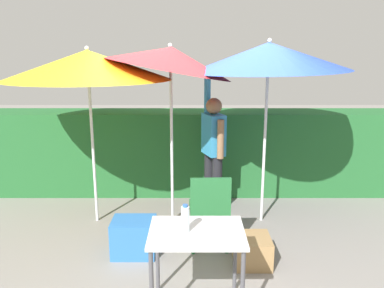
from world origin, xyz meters
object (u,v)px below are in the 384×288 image
object	(u,v)px
umbrella_rainbow	(267,57)
bottle_water	(184,219)
crate_cardboard	(251,250)
person_vendor	(212,146)
umbrella_yellow	(86,65)
cooler_box	(133,237)
folding_table	(195,241)
chair_plastic	(208,207)
umbrella_orange	(169,59)

from	to	relation	value
umbrella_rainbow	bottle_water	distance (m)	2.44
crate_cardboard	bottle_water	bearing A→B (deg)	-132.79
person_vendor	bottle_water	world-z (taller)	person_vendor
umbrella_rainbow	umbrella_yellow	distance (m)	2.20
cooler_box	crate_cardboard	distance (m)	1.30
person_vendor	folding_table	bearing A→B (deg)	-96.68
umbrella_yellow	folding_table	xyz separation A→B (m)	(1.31, -1.81, -1.39)
folding_table	chair_plastic	bearing A→B (deg)	81.58
umbrella_orange	cooler_box	xyz separation A→B (m)	(-0.38, -0.90, -1.92)
umbrella_rainbow	person_vendor	world-z (taller)	umbrella_rainbow
umbrella_yellow	folding_table	bearing A→B (deg)	-54.03
person_vendor	folding_table	size ratio (longest dim) A/B	2.35
cooler_box	person_vendor	bearing A→B (deg)	52.94
crate_cardboard	umbrella_yellow	bearing A→B (deg)	150.71
bottle_water	umbrella_rainbow	bearing A→B (deg)	61.59
umbrella_yellow	cooler_box	bearing A→B (deg)	-54.24
person_vendor	umbrella_yellow	bearing A→B (deg)	-166.64
umbrella_rainbow	crate_cardboard	bearing A→B (deg)	-105.30
folding_table	bottle_water	xyz separation A→B (m)	(-0.10, -0.01, 0.20)
person_vendor	umbrella_orange	bearing A→B (deg)	-148.24
crate_cardboard	person_vendor	bearing A→B (deg)	103.35
chair_plastic	crate_cardboard	world-z (taller)	chair_plastic
umbrella_yellow	chair_plastic	world-z (taller)	umbrella_yellow
umbrella_yellow	bottle_water	distance (m)	2.49
umbrella_orange	umbrella_yellow	distance (m)	1.01
umbrella_orange	crate_cardboard	world-z (taller)	umbrella_orange
umbrella_rainbow	cooler_box	world-z (taller)	umbrella_rainbow
chair_plastic	cooler_box	xyz separation A→B (m)	(-0.84, -0.13, -0.31)
umbrella_yellow	person_vendor	distance (m)	1.95
umbrella_yellow	chair_plastic	size ratio (longest dim) A/B	2.55
umbrella_yellow	umbrella_orange	bearing A→B (deg)	1.47
crate_cardboard	folding_table	bearing A→B (deg)	-129.05
chair_plastic	cooler_box	world-z (taller)	chair_plastic
umbrella_yellow	cooler_box	distance (m)	2.13
chair_plastic	crate_cardboard	size ratio (longest dim) A/B	2.25
crate_cardboard	bottle_water	distance (m)	1.24
crate_cardboard	chair_plastic	bearing A→B (deg)	143.60
folding_table	cooler_box	bearing A→B (deg)	126.16
umbrella_orange	chair_plastic	xyz separation A→B (m)	(0.46, -0.77, -1.61)
crate_cardboard	bottle_water	xyz separation A→B (m)	(-0.69, -0.75, 0.70)
umbrella_yellow	person_vendor	world-z (taller)	umbrella_yellow
chair_plastic	crate_cardboard	bearing A→B (deg)	-36.40
umbrella_orange	cooler_box	size ratio (longest dim) A/B	5.09
umbrella_orange	crate_cardboard	bearing A→B (deg)	-50.58
umbrella_rainbow	person_vendor	size ratio (longest dim) A/B	1.25
umbrella_rainbow	folding_table	xyz separation A→B (m)	(-0.89, -1.81, -1.49)
umbrella_yellow	chair_plastic	bearing A→B (deg)	-26.93
umbrella_yellow	person_vendor	bearing A→B (deg)	13.36
person_vendor	crate_cardboard	bearing A→B (deg)	-76.65
person_vendor	cooler_box	xyz separation A→B (m)	(-0.94, -1.24, -0.73)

